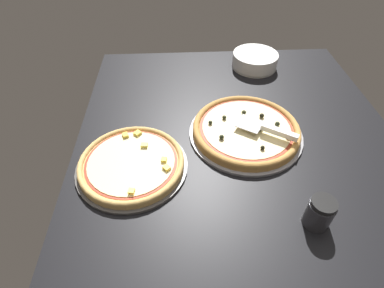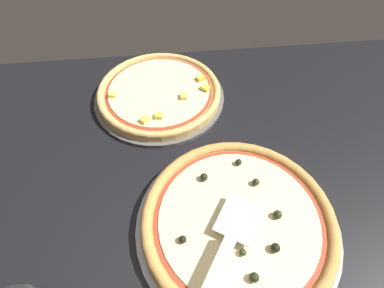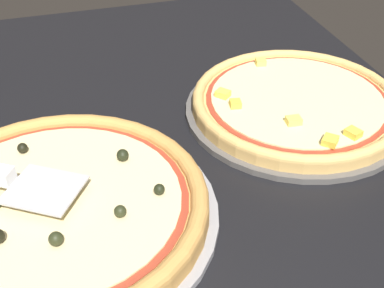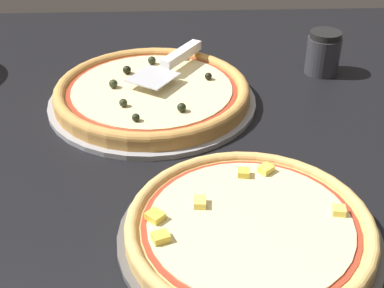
# 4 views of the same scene
# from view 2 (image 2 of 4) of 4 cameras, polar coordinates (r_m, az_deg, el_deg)

# --- Properties ---
(ground_plane) EXTENTS (1.36, 1.19, 0.04)m
(ground_plane) POSITION_cam_2_polar(r_m,az_deg,el_deg) (0.68, 6.07, -13.64)
(ground_plane) COLOR black
(pizza_pan_front) EXTENTS (0.42, 0.42, 0.01)m
(pizza_pan_front) POSITION_cam_2_polar(r_m,az_deg,el_deg) (0.65, 8.57, -14.97)
(pizza_pan_front) COLOR #939399
(pizza_pan_front) RESTS_ON ground_plane
(pizza_front) EXTENTS (0.39, 0.39, 0.04)m
(pizza_front) POSITION_cam_2_polar(r_m,az_deg,el_deg) (0.63, 8.81, -14.19)
(pizza_front) COLOR #C68E47
(pizza_front) RESTS_ON pizza_pan_front
(pizza_pan_back) EXTENTS (0.37, 0.37, 0.01)m
(pizza_pan_back) POSITION_cam_2_polar(r_m,az_deg,el_deg) (0.88, -6.18, 8.94)
(pizza_pan_back) COLOR #565451
(pizza_pan_back) RESTS_ON ground_plane
(pizza_back) EXTENTS (0.35, 0.35, 0.03)m
(pizza_back) POSITION_cam_2_polar(r_m,az_deg,el_deg) (0.87, -6.28, 9.86)
(pizza_back) COLOR #DBAD60
(pizza_back) RESTS_ON pizza_pan_back
(serving_spatula) EXTENTS (0.16, 0.21, 0.02)m
(serving_spatula) POSITION_cam_2_polar(r_m,az_deg,el_deg) (0.56, 5.83, -20.77)
(serving_spatula) COLOR #B7B7BC
(serving_spatula) RESTS_ON pizza_front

